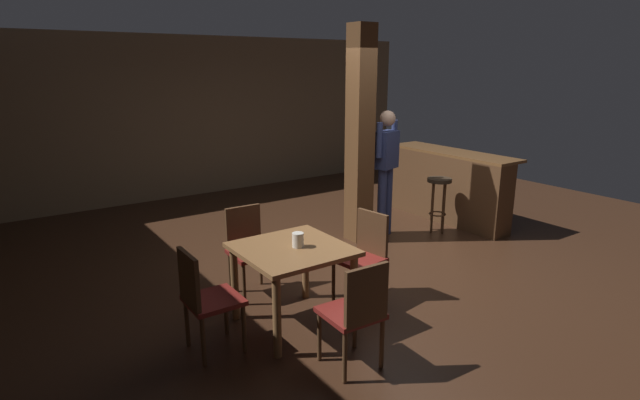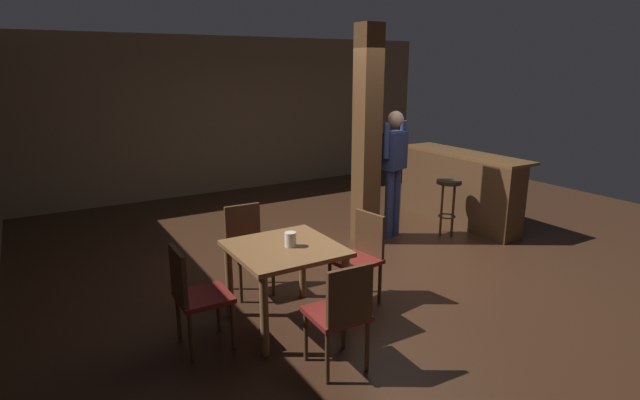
{
  "view_description": "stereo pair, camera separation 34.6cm",
  "coord_description": "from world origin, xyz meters",
  "px_view_note": "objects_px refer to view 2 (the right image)",
  "views": [
    {
      "loc": [
        -3.8,
        -4.14,
        2.29
      ],
      "look_at": [
        -0.88,
        0.09,
        0.9
      ],
      "focal_mm": 28.0,
      "sensor_mm": 36.0,
      "label": 1
    },
    {
      "loc": [
        -3.51,
        -4.32,
        2.29
      ],
      "look_at": [
        -0.88,
        0.09,
        0.9
      ],
      "focal_mm": 28.0,
      "sensor_mm": 36.0,
      "label": 2
    }
  ],
  "objects_px": {
    "chair_south": "(341,311)",
    "bar_counter": "(458,188)",
    "dining_table": "(285,260)",
    "napkin_cup": "(290,239)",
    "chair_west": "(194,293)",
    "bar_stool_near": "(448,194)",
    "chair_north": "(247,244)",
    "chair_east": "(361,253)",
    "standing_person": "(394,165)"
  },
  "relations": [
    {
      "from": "chair_south",
      "to": "bar_counter",
      "type": "height_order",
      "value": "bar_counter"
    },
    {
      "from": "dining_table",
      "to": "napkin_cup",
      "type": "height_order",
      "value": "napkin_cup"
    },
    {
      "from": "dining_table",
      "to": "chair_west",
      "type": "distance_m",
      "value": 0.84
    },
    {
      "from": "chair_south",
      "to": "napkin_cup",
      "type": "bearing_deg",
      "value": 88.56
    },
    {
      "from": "dining_table",
      "to": "napkin_cup",
      "type": "distance_m",
      "value": 0.2
    },
    {
      "from": "chair_south",
      "to": "dining_table",
      "type": "bearing_deg",
      "value": 91.45
    },
    {
      "from": "chair_south",
      "to": "bar_stool_near",
      "type": "height_order",
      "value": "chair_south"
    },
    {
      "from": "chair_west",
      "to": "bar_counter",
      "type": "height_order",
      "value": "bar_counter"
    },
    {
      "from": "chair_north",
      "to": "chair_east",
      "type": "relative_size",
      "value": 1.0
    },
    {
      "from": "chair_north",
      "to": "bar_stool_near",
      "type": "xyz_separation_m",
      "value": [
        3.08,
        0.24,
        0.07
      ]
    },
    {
      "from": "chair_west",
      "to": "bar_stool_near",
      "type": "relative_size",
      "value": 1.14
    },
    {
      "from": "chair_west",
      "to": "chair_south",
      "type": "distance_m",
      "value": 1.23
    },
    {
      "from": "chair_south",
      "to": "napkin_cup",
      "type": "height_order",
      "value": "chair_south"
    },
    {
      "from": "bar_counter",
      "to": "chair_south",
      "type": "bearing_deg",
      "value": -147.33
    },
    {
      "from": "dining_table",
      "to": "chair_south",
      "type": "distance_m",
      "value": 0.89
    },
    {
      "from": "standing_person",
      "to": "bar_stool_near",
      "type": "bearing_deg",
      "value": -24.9
    },
    {
      "from": "chair_west",
      "to": "napkin_cup",
      "type": "height_order",
      "value": "chair_west"
    },
    {
      "from": "chair_west",
      "to": "standing_person",
      "type": "xyz_separation_m",
      "value": [
        3.19,
        1.41,
        0.5
      ]
    },
    {
      "from": "chair_east",
      "to": "napkin_cup",
      "type": "height_order",
      "value": "chair_east"
    },
    {
      "from": "chair_south",
      "to": "chair_north",
      "type": "bearing_deg",
      "value": 91.34
    },
    {
      "from": "napkin_cup",
      "to": "bar_stool_near",
      "type": "height_order",
      "value": "napkin_cup"
    },
    {
      "from": "napkin_cup",
      "to": "bar_stool_near",
      "type": "relative_size",
      "value": 0.17
    },
    {
      "from": "bar_counter",
      "to": "chair_east",
      "type": "bearing_deg",
      "value": -153.26
    },
    {
      "from": "chair_north",
      "to": "standing_person",
      "type": "height_order",
      "value": "standing_person"
    },
    {
      "from": "chair_east",
      "to": "bar_counter",
      "type": "height_order",
      "value": "bar_counter"
    },
    {
      "from": "chair_south",
      "to": "napkin_cup",
      "type": "xyz_separation_m",
      "value": [
        0.02,
        0.86,
        0.3
      ]
    },
    {
      "from": "napkin_cup",
      "to": "bar_counter",
      "type": "relative_size",
      "value": 0.06
    },
    {
      "from": "chair_north",
      "to": "napkin_cup",
      "type": "bearing_deg",
      "value": -85.9
    },
    {
      "from": "chair_north",
      "to": "chair_south",
      "type": "distance_m",
      "value": 1.72
    },
    {
      "from": "chair_west",
      "to": "chair_south",
      "type": "bearing_deg",
      "value": -45.66
    },
    {
      "from": "bar_counter",
      "to": "bar_stool_near",
      "type": "distance_m",
      "value": 0.62
    },
    {
      "from": "chair_south",
      "to": "standing_person",
      "type": "height_order",
      "value": "standing_person"
    },
    {
      "from": "chair_south",
      "to": "chair_east",
      "type": "bearing_deg",
      "value": 47.76
    },
    {
      "from": "chair_west",
      "to": "napkin_cup",
      "type": "bearing_deg",
      "value": -1.19
    },
    {
      "from": "chair_west",
      "to": "chair_north",
      "type": "distance_m",
      "value": 1.17
    },
    {
      "from": "standing_person",
      "to": "bar_stool_near",
      "type": "relative_size",
      "value": 2.21
    },
    {
      "from": "chair_south",
      "to": "bar_stool_near",
      "type": "relative_size",
      "value": 1.14
    },
    {
      "from": "bar_counter",
      "to": "chair_north",
      "type": "bearing_deg",
      "value": -171.02
    },
    {
      "from": "chair_west",
      "to": "chair_east",
      "type": "xyz_separation_m",
      "value": [
        1.68,
        0.03,
        0.0
      ]
    },
    {
      "from": "chair_east",
      "to": "chair_south",
      "type": "distance_m",
      "value": 1.22
    },
    {
      "from": "chair_south",
      "to": "bar_counter",
      "type": "xyz_separation_m",
      "value": [
        3.56,
        2.29,
        0.03
      ]
    },
    {
      "from": "napkin_cup",
      "to": "bar_counter",
      "type": "distance_m",
      "value": 3.83
    },
    {
      "from": "chair_west",
      "to": "standing_person",
      "type": "height_order",
      "value": "standing_person"
    },
    {
      "from": "chair_south",
      "to": "bar_stool_near",
      "type": "distance_m",
      "value": 3.61
    },
    {
      "from": "dining_table",
      "to": "chair_south",
      "type": "bearing_deg",
      "value": -88.55
    },
    {
      "from": "dining_table",
      "to": "chair_north",
      "type": "height_order",
      "value": "chair_north"
    },
    {
      "from": "bar_counter",
      "to": "bar_stool_near",
      "type": "bearing_deg",
      "value": -148.01
    },
    {
      "from": "dining_table",
      "to": "bar_counter",
      "type": "relative_size",
      "value": 0.44
    },
    {
      "from": "dining_table",
      "to": "standing_person",
      "type": "xyz_separation_m",
      "value": [
        2.35,
        1.4,
        0.39
      ]
    },
    {
      "from": "chair_south",
      "to": "chair_west",
      "type": "bearing_deg",
      "value": 134.34
    }
  ]
}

